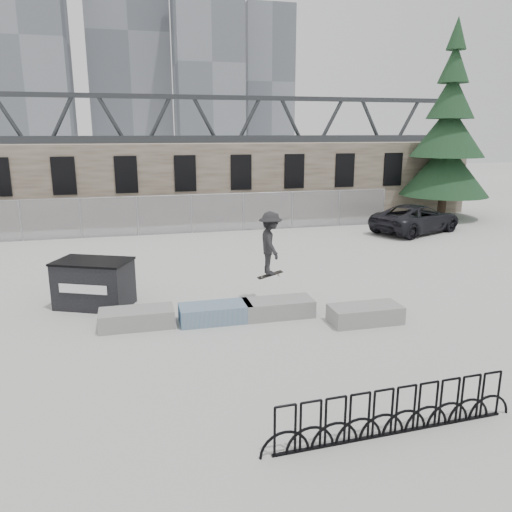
{
  "coord_description": "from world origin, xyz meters",
  "views": [
    {
      "loc": [
        -2.91,
        -13.27,
        5.21
      ],
      "look_at": [
        0.83,
        1.83,
        1.3
      ],
      "focal_mm": 35.0,
      "sensor_mm": 36.0,
      "label": 1
    }
  ],
  "objects_px": {
    "bike_rack": "(394,412)",
    "suv": "(416,218)",
    "planter_far_left": "(137,317)",
    "planter_center_right": "(278,307)",
    "skateboarder": "(270,243)",
    "planter_offset": "(365,313)",
    "planter_center_left": "(215,312)",
    "dumpster": "(94,283)",
    "spruce_tree": "(447,143)"
  },
  "relations": [
    {
      "from": "bike_rack",
      "to": "suv",
      "type": "height_order",
      "value": "suv"
    },
    {
      "from": "planter_far_left",
      "to": "planter_center_right",
      "type": "height_order",
      "value": "same"
    },
    {
      "from": "planter_far_left",
      "to": "skateboarder",
      "type": "distance_m",
      "value": 4.45
    },
    {
      "from": "planter_far_left",
      "to": "planter_offset",
      "type": "bearing_deg",
      "value": -11.11
    },
    {
      "from": "planter_center_left",
      "to": "suv",
      "type": "xyz_separation_m",
      "value": [
        12.37,
        10.08,
        0.47
      ]
    },
    {
      "from": "bike_rack",
      "to": "suv",
      "type": "bearing_deg",
      "value": 57.74
    },
    {
      "from": "planter_center_left",
      "to": "dumpster",
      "type": "distance_m",
      "value": 4.01
    },
    {
      "from": "spruce_tree",
      "to": "suv",
      "type": "distance_m",
      "value": 6.58
    },
    {
      "from": "planter_center_right",
      "to": "suv",
      "type": "relative_size",
      "value": 0.38
    },
    {
      "from": "planter_center_left",
      "to": "spruce_tree",
      "type": "relative_size",
      "value": 0.17
    },
    {
      "from": "planter_offset",
      "to": "dumpster",
      "type": "relative_size",
      "value": 0.78
    },
    {
      "from": "planter_far_left",
      "to": "planter_offset",
      "type": "distance_m",
      "value": 6.32
    },
    {
      "from": "planter_far_left",
      "to": "planter_center_left",
      "type": "relative_size",
      "value": 1.0
    },
    {
      "from": "planter_far_left",
      "to": "suv",
      "type": "relative_size",
      "value": 0.38
    },
    {
      "from": "dumpster",
      "to": "bike_rack",
      "type": "xyz_separation_m",
      "value": [
        5.52,
        -8.22,
        -0.29
      ]
    },
    {
      "from": "bike_rack",
      "to": "skateboarder",
      "type": "bearing_deg",
      "value": 92.27
    },
    {
      "from": "spruce_tree",
      "to": "planter_center_left",
      "type": "bearing_deg",
      "value": -139.94
    },
    {
      "from": "planter_offset",
      "to": "suv",
      "type": "distance_m",
      "value": 13.93
    },
    {
      "from": "suv",
      "to": "skateboarder",
      "type": "height_order",
      "value": "skateboarder"
    },
    {
      "from": "dumpster",
      "to": "suv",
      "type": "relative_size",
      "value": 0.48
    },
    {
      "from": "planter_offset",
      "to": "spruce_tree",
      "type": "relative_size",
      "value": 0.17
    },
    {
      "from": "planter_far_left",
      "to": "bike_rack",
      "type": "bearing_deg",
      "value": -55.25
    },
    {
      "from": "planter_offset",
      "to": "spruce_tree",
      "type": "distance_m",
      "value": 19.7
    },
    {
      "from": "suv",
      "to": "skateboarder",
      "type": "bearing_deg",
      "value": 107.95
    },
    {
      "from": "planter_far_left",
      "to": "bike_rack",
      "type": "relative_size",
      "value": 0.41
    },
    {
      "from": "bike_rack",
      "to": "skateboarder",
      "type": "relative_size",
      "value": 2.43
    },
    {
      "from": "planter_center_right",
      "to": "suv",
      "type": "bearing_deg",
      "value": 43.78
    },
    {
      "from": "planter_far_left",
      "to": "planter_center_left",
      "type": "distance_m",
      "value": 2.15
    },
    {
      "from": "dumpster",
      "to": "skateboarder",
      "type": "distance_m",
      "value": 5.49
    },
    {
      "from": "planter_offset",
      "to": "planter_center_left",
      "type": "bearing_deg",
      "value": 164.98
    },
    {
      "from": "spruce_tree",
      "to": "dumpster",
      "type": "bearing_deg",
      "value": -149.51
    },
    {
      "from": "planter_center_left",
      "to": "planter_offset",
      "type": "xyz_separation_m",
      "value": [
        4.05,
        -1.09,
        0.0
      ]
    },
    {
      "from": "planter_far_left",
      "to": "suv",
      "type": "distance_m",
      "value": 17.61
    },
    {
      "from": "dumpster",
      "to": "skateboarder",
      "type": "height_order",
      "value": "skateboarder"
    },
    {
      "from": "spruce_tree",
      "to": "skateboarder",
      "type": "height_order",
      "value": "spruce_tree"
    },
    {
      "from": "planter_offset",
      "to": "skateboarder",
      "type": "relative_size",
      "value": 0.98
    },
    {
      "from": "planter_center_left",
      "to": "planter_center_right",
      "type": "xyz_separation_m",
      "value": [
        1.84,
        -0.01,
        0.0
      ]
    },
    {
      "from": "planter_center_right",
      "to": "planter_offset",
      "type": "bearing_deg",
      "value": -26.01
    },
    {
      "from": "planter_center_left",
      "to": "bike_rack",
      "type": "bearing_deg",
      "value": -70.42
    },
    {
      "from": "dumpster",
      "to": "bike_rack",
      "type": "relative_size",
      "value": 0.52
    },
    {
      "from": "planter_center_right",
      "to": "skateboarder",
      "type": "relative_size",
      "value": 0.98
    },
    {
      "from": "planter_center_left",
      "to": "bike_rack",
      "type": "distance_m",
      "value": 6.46
    },
    {
      "from": "planter_center_right",
      "to": "spruce_tree",
      "type": "bearing_deg",
      "value": 43.48
    },
    {
      "from": "planter_center_right",
      "to": "bike_rack",
      "type": "bearing_deg",
      "value": -86.95
    },
    {
      "from": "planter_offset",
      "to": "suv",
      "type": "xyz_separation_m",
      "value": [
        8.32,
        11.17,
        0.47
      ]
    },
    {
      "from": "planter_far_left",
      "to": "suv",
      "type": "height_order",
      "value": "suv"
    },
    {
      "from": "planter_offset",
      "to": "bike_rack",
      "type": "xyz_separation_m",
      "value": [
        -1.89,
        -5.0,
        0.17
      ]
    },
    {
      "from": "dumpster",
      "to": "bike_rack",
      "type": "height_order",
      "value": "dumpster"
    },
    {
      "from": "dumpster",
      "to": "planter_center_right",
      "type": "bearing_deg",
      "value": 1.62
    },
    {
      "from": "spruce_tree",
      "to": "bike_rack",
      "type": "bearing_deg",
      "value": -125.56
    }
  ]
}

